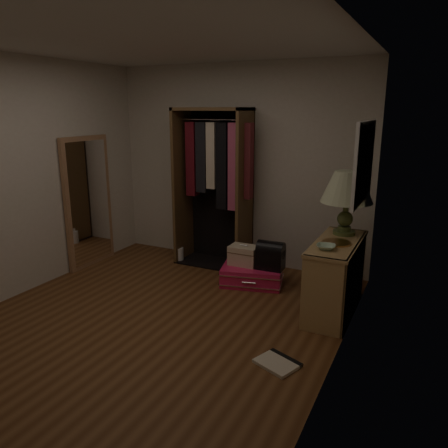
{
  "coord_description": "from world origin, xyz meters",
  "views": [
    {
      "loc": [
        2.35,
        -3.23,
        2.04
      ],
      "look_at": [
        0.3,
        0.95,
        0.8
      ],
      "focal_mm": 35.0,
      "sensor_mm": 36.0,
      "label": 1
    }
  ],
  "objects": [
    {
      "name": "ground",
      "position": [
        0.0,
        0.0,
        0.0
      ],
      "size": [
        4.0,
        4.0,
        0.0
      ],
      "primitive_type": "plane",
      "color": "#583219",
      "rests_on": "ground"
    },
    {
      "name": "train_case",
      "position": [
        0.39,
        1.32,
        0.34
      ],
      "size": [
        0.35,
        0.24,
        0.25
      ],
      "rotation": [
        0.0,
        0.0,
        0.01
      ],
      "color": "#C1B093",
      "rests_on": "pink_suitcase"
    },
    {
      "name": "brass_tray",
      "position": [
        1.54,
        0.94,
        0.76
      ],
      "size": [
        0.3,
        0.3,
        0.02
      ],
      "rotation": [
        0.0,
        0.0,
        -0.09
      ],
      "color": "#B18144",
      "rests_on": "console_bookshelf"
    },
    {
      "name": "black_bag",
      "position": [
        0.72,
        1.32,
        0.39
      ],
      "size": [
        0.32,
        0.21,
        0.34
      ],
      "rotation": [
        0.0,
        0.0,
        0.04
      ],
      "color": "black",
      "rests_on": "pink_suitcase"
    },
    {
      "name": "floor_mirror",
      "position": [
        -1.7,
        1.0,
        0.85
      ],
      "size": [
        0.06,
        0.8,
        1.7
      ],
      "color": "#9C6E4B",
      "rests_on": "ground"
    },
    {
      "name": "floor_book",
      "position": [
        1.36,
        -0.18,
        0.01
      ],
      "size": [
        0.4,
        0.37,
        0.03
      ],
      "rotation": [
        0.0,
        0.0,
        -0.38
      ],
      "color": "beige",
      "rests_on": "ground"
    },
    {
      "name": "table_lamp",
      "position": [
        1.54,
        1.3,
        1.24
      ],
      "size": [
        0.7,
        0.7,
        0.67
      ],
      "rotation": [
        0.0,
        0.0,
        0.41
      ],
      "color": "#435328",
      "rests_on": "console_bookshelf"
    },
    {
      "name": "room_walls",
      "position": [
        0.08,
        0.04,
        1.5
      ],
      "size": [
        3.52,
        4.02,
        2.6
      ],
      "color": "beige",
      "rests_on": "ground"
    },
    {
      "name": "pink_suitcase",
      "position": [
        0.5,
        1.31,
        0.11
      ],
      "size": [
        0.82,
        0.68,
        0.22
      ],
      "rotation": [
        0.0,
        0.0,
        0.25
      ],
      "color": "#D3194F",
      "rests_on": "ground"
    },
    {
      "name": "ceramic_bowl",
      "position": [
        1.49,
        0.71,
        0.77
      ],
      "size": [
        0.2,
        0.2,
        0.04
      ],
      "primitive_type": "imported",
      "rotation": [
        0.0,
        0.0,
        0.12
      ],
      "color": "#ABCDAF",
      "rests_on": "console_bookshelf"
    },
    {
      "name": "console_bookshelf",
      "position": [
        1.54,
        1.03,
        0.4
      ],
      "size": [
        0.42,
        1.12,
        0.75
      ],
      "color": "tan",
      "rests_on": "ground"
    },
    {
      "name": "white_jug",
      "position": [
        -0.71,
        1.6,
        0.1
      ],
      "size": [
        0.18,
        0.18,
        0.23
      ],
      "rotation": [
        0.0,
        0.0,
        -0.43
      ],
      "color": "white",
      "rests_on": "ground"
    },
    {
      "name": "open_wardrobe",
      "position": [
        -0.21,
        1.77,
        1.21
      ],
      "size": [
        1.03,
        0.5,
        2.05
      ],
      "color": "brown",
      "rests_on": "ground"
    }
  ]
}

